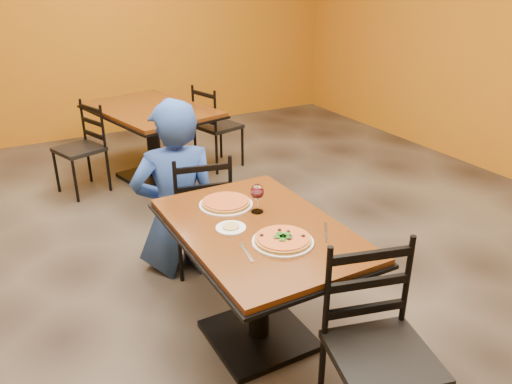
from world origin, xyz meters
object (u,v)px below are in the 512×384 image
diner (175,186)px  table_second (152,126)px  side_plate (231,228)px  chair_main_far (200,209)px  pizza_main (283,239)px  chair_main_near (382,358)px  plate_main (283,242)px  table_main (259,257)px  chair_second_right (218,127)px  plate_far (226,205)px  pizza_far (226,202)px  chair_second_left (79,150)px  wine_glass (257,197)px

diner → table_second: bearing=-92.2°
table_second → side_plate: (-0.42, -2.65, 0.19)m
chair_main_far → pizza_main: (-0.02, -1.13, 0.33)m
chair_main_near → plate_main: bearing=115.0°
table_main → chair_second_right: 2.88m
diner → side_plate: diner is taller
chair_main_far → side_plate: 0.95m
table_second → chair_main_near: bearing=-92.4°
plate_main → plate_far: size_ratio=1.00×
chair_second_right → side_plate: bearing=141.8°
pizza_main → side_plate: 0.30m
pizza_main → pizza_far: 0.53m
pizza_main → plate_main: bearing=180.0°
plate_far → plate_main: bearing=-83.3°
pizza_far → chair_main_far: bearing=82.4°
chair_main_far → plate_far: bearing=94.5°
chair_main_near → plate_main: size_ratio=3.03×
chair_second_left → diner: (0.35, -1.70, 0.19)m
table_main → chair_main_near: (0.13, -0.85, -0.09)m
table_second → plate_far: 2.41m
table_second → pizza_far: (-0.32, -2.39, 0.21)m
diner → pizza_main: diner is taller
wine_glass → pizza_main: bearing=-98.7°
plate_main → wine_glass: bearing=81.3°
diner → side_plate: size_ratio=7.77×
chair_main_near → table_second: bearing=102.6°
pizza_main → side_plate: pizza_main is taller
chair_second_right → diner: size_ratio=0.72×
table_main → diner: bearing=95.9°
diner → plate_far: bearing=105.5°
table_second → plate_main: (-0.26, -2.91, 0.19)m
chair_second_left → side_plate: size_ratio=5.37×
pizza_main → side_plate: bearing=122.6°
chair_main_near → side_plate: chair_main_near is taller
diner → wine_glass: size_ratio=6.91×
chair_second_left → wine_glass: (0.52, -2.55, 0.41)m
pizza_far → side_plate: 0.29m
table_second → chair_main_near: chair_main_near is taller
diner → pizza_far: (0.06, -0.69, 0.15)m
diner → wine_glass: 0.89m
side_plate → wine_glass: wine_glass is taller
chair_second_right → wine_glass: 2.74m
table_second → chair_second_right: size_ratio=1.72×
wine_glass → side_plate: bearing=-153.6°
table_main → plate_far: bearing=97.9°
pizza_main → plate_far: pizza_main is taller
table_main → chair_second_left: bearing=99.5°
plate_main → wine_glass: size_ratio=1.72×
table_main → wine_glass: 0.33m
table_main → table_second: (0.28, 2.70, 0.01)m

